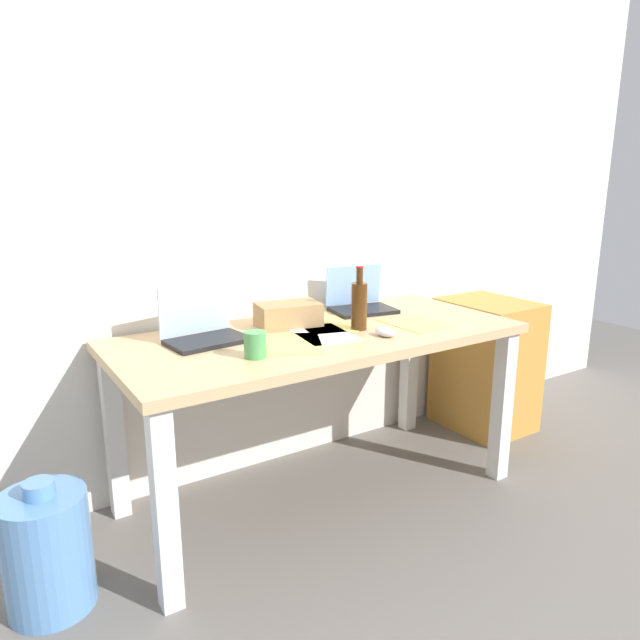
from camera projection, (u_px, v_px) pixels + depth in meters
name	position (u px, v px, depth m)	size (l,w,h in m)	color
ground_plane	(320.00, 493.00, 2.58)	(8.00, 8.00, 0.00)	slate
back_wall	(268.00, 193.00, 2.62)	(5.20, 0.08, 2.60)	silver
desk	(320.00, 355.00, 2.42)	(1.69, 0.76, 0.75)	tan
laptop_left	(203.00, 329.00, 2.25)	(0.32, 0.24, 0.22)	black
laptop_right	(360.00, 301.00, 2.76)	(0.32, 0.27, 0.21)	black
beer_bottle	(359.00, 304.00, 2.41)	(0.07, 0.07, 0.27)	#47280F
computer_mouse	(385.00, 332.00, 2.32)	(0.06, 0.10, 0.03)	silver
cardboard_box	(288.00, 314.00, 2.48)	(0.27, 0.16, 0.10)	tan
coffee_mug	(255.00, 345.00, 2.04)	(0.08, 0.08, 0.10)	#4C9E56
paper_sheet_center	(324.00, 334.00, 2.35)	(0.21, 0.30, 0.00)	white
paper_yellow_folder	(294.00, 344.00, 2.22)	(0.21, 0.30, 0.00)	#F4E06B
paper_sheet_front_right	(414.00, 323.00, 2.53)	(0.21, 0.30, 0.00)	#F4E06B
paper_sheet_near_back	(324.00, 324.00, 2.50)	(0.21, 0.30, 0.00)	#F4E06B
water_cooler_jug	(47.00, 551.00, 1.86)	(0.28, 0.28, 0.45)	#598CC6
filing_cabinet	(486.00, 365.00, 3.20)	(0.40, 0.48, 0.72)	#C68938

